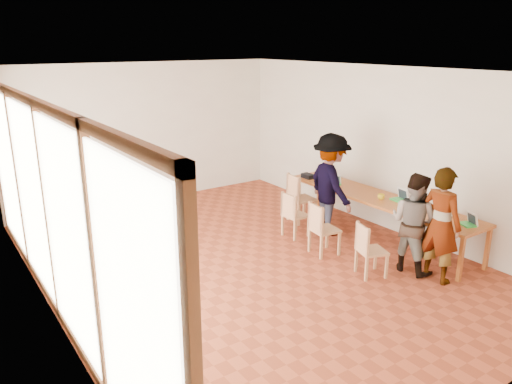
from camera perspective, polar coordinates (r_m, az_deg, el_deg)
ground at (r=8.12m, az=-0.68°, el=-7.98°), size 8.00×8.00×0.00m
wall_back at (r=11.08m, az=-12.42°, el=6.55°), size 6.00×0.10×3.00m
wall_front at (r=5.00m, az=26.06°, el=-7.44°), size 6.00×0.10×3.00m
wall_right at (r=9.57m, az=14.42°, el=4.82°), size 0.10×8.00×3.00m
window_wall at (r=6.51m, az=-22.89°, el=-1.58°), size 0.10×8.00×3.00m
ceiling at (r=7.38m, az=-0.76°, el=13.83°), size 6.00×8.00×0.04m
communal_table at (r=9.16m, az=13.74°, el=-0.82°), size 0.80×4.00×0.75m
side_table at (r=9.42m, az=-16.77°, el=-0.78°), size 0.90×0.90×0.75m
chair_near at (r=7.64m, az=12.58°, el=-5.89°), size 0.49×0.49×0.44m
chair_mid at (r=8.25m, az=7.34°, el=-3.63°), size 0.47×0.47×0.47m
chair_far at (r=8.94m, az=4.16°, el=-2.11°), size 0.41×0.41×0.44m
chair_empty at (r=9.68m, az=4.77°, el=-0.15°), size 0.49×0.49×0.51m
chair_spare at (r=9.20m, az=-20.62°, el=-1.92°), size 0.66×0.66×0.54m
person_near at (r=7.69m, az=20.35°, el=-3.55°), size 0.44×0.65×1.73m
person_mid at (r=7.93m, az=17.55°, el=-3.36°), size 0.68×0.82×1.55m
person_far at (r=9.07m, az=8.53°, el=0.82°), size 0.94×1.33×1.86m
laptop_near at (r=8.18m, az=23.22°, el=-3.13°), size 0.27×0.29×0.20m
laptop_mid at (r=9.02m, az=16.23°, el=-0.57°), size 0.25×0.28×0.22m
laptop_far at (r=9.75m, az=9.01°, el=1.15°), size 0.27×0.28×0.19m
yellow_mug at (r=9.00m, az=14.11°, el=-0.54°), size 0.16×0.16×0.09m
green_bottle at (r=9.85m, az=7.18°, el=1.91°), size 0.07×0.07×0.28m
clear_glass at (r=8.52m, az=21.48°, el=-2.24°), size 0.07×0.07×0.09m
condiment_cup at (r=9.53m, az=9.16°, el=0.62°), size 0.08×0.08×0.06m
pink_phone at (r=8.88m, az=17.30°, el=-1.30°), size 0.05×0.10×0.01m
black_pouch at (r=10.14m, az=5.95°, el=1.83°), size 0.16×0.26×0.09m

